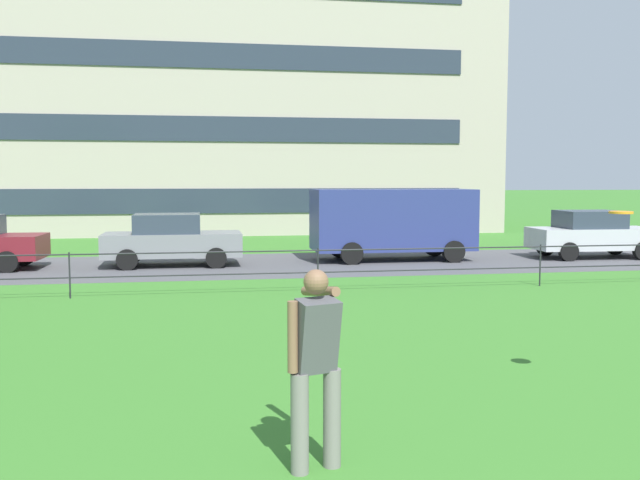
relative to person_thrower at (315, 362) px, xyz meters
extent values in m
cube|color=#4C4C51|center=(-1.10, 14.96, -0.96)|extent=(80.00, 6.12, 0.01)
cylinder|color=#232328|center=(-3.80, 9.68, -0.47)|extent=(0.04, 0.04, 1.00)
cylinder|color=#232328|center=(1.60, 9.68, -0.47)|extent=(0.04, 0.04, 1.00)
cylinder|color=#232328|center=(7.01, 9.68, -0.47)|extent=(0.04, 0.04, 1.00)
cylinder|color=#232328|center=(-1.10, 9.68, -0.52)|extent=(37.83, 0.03, 0.03)
cylinder|color=#232328|center=(-1.10, 9.68, -0.02)|extent=(37.83, 0.03, 0.03)
cylinder|color=slate|center=(-0.15, -0.06, -0.52)|extent=(0.16, 0.16, 0.89)
cylinder|color=slate|center=(0.16, 0.04, -0.52)|extent=(0.16, 0.16, 0.89)
cube|color=#4C4C51|center=(0.01, -0.01, 0.24)|extent=(0.44, 0.42, 0.67)
sphere|color=brown|center=(0.01, -0.01, 0.71)|extent=(0.22, 0.22, 0.22)
cylinder|color=brown|center=(0.10, 0.34, 0.57)|extent=(0.28, 0.62, 0.17)
cylinder|color=brown|center=(-0.21, -0.08, 0.25)|extent=(0.09, 0.09, 0.62)
cylinder|color=orange|center=(3.81, 1.46, 1.21)|extent=(0.35, 0.35, 0.03)
cylinder|color=black|center=(-6.22, 15.92, -0.67)|extent=(0.61, 0.22, 0.60)
cylinder|color=black|center=(-6.27, 14.30, -0.67)|extent=(0.61, 0.22, 0.60)
cube|color=slate|center=(-1.86, 15.13, -0.33)|extent=(4.02, 1.74, 0.68)
cube|color=#2D3847|center=(-2.01, 15.12, 0.29)|extent=(1.92, 1.54, 0.56)
cylinder|color=black|center=(-0.62, 15.95, -0.67)|extent=(0.60, 0.21, 0.60)
cylinder|color=black|center=(-0.61, 14.33, -0.67)|extent=(0.60, 0.21, 0.60)
cylinder|color=black|center=(-3.10, 15.92, -0.67)|extent=(0.60, 0.21, 0.60)
cylinder|color=black|center=(-3.09, 14.30, -0.67)|extent=(0.60, 0.21, 0.60)
cube|color=navy|center=(4.92, 15.49, 0.32)|extent=(5.00, 1.97, 1.90)
cube|color=#283342|center=(6.92, 15.48, 0.65)|extent=(0.12, 1.67, 0.76)
cylinder|color=black|center=(6.63, 16.41, -0.63)|extent=(0.68, 0.24, 0.68)
cylinder|color=black|center=(6.62, 14.55, -0.63)|extent=(0.68, 0.24, 0.68)
cylinder|color=black|center=(3.43, 16.42, -0.63)|extent=(0.68, 0.24, 0.68)
cylinder|color=black|center=(3.42, 14.56, -0.63)|extent=(0.68, 0.24, 0.68)
cube|color=#B7BABF|center=(11.56, 15.05, -0.33)|extent=(4.06, 1.84, 0.68)
cube|color=#2D3847|center=(11.41, 15.06, 0.29)|extent=(1.95, 1.58, 0.56)
cylinder|color=black|center=(12.82, 15.82, -0.67)|extent=(0.61, 0.22, 0.60)
cylinder|color=black|center=(10.34, 15.90, -0.67)|extent=(0.61, 0.22, 0.60)
cylinder|color=black|center=(10.29, 14.29, -0.67)|extent=(0.61, 0.22, 0.60)
cube|color=#ADA393|center=(-1.35, 31.55, 8.55)|extent=(29.16, 11.85, 19.04)
cube|color=#283342|center=(-1.35, 25.60, 0.62)|extent=(24.49, 0.06, 1.10)
cube|color=#283342|center=(-1.35, 25.60, 3.79)|extent=(24.49, 0.06, 1.10)
cube|color=#283342|center=(-1.35, 25.60, 6.96)|extent=(24.49, 0.06, 1.10)
camera|label=1|loc=(-0.95, -5.96, 1.60)|focal=39.48mm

